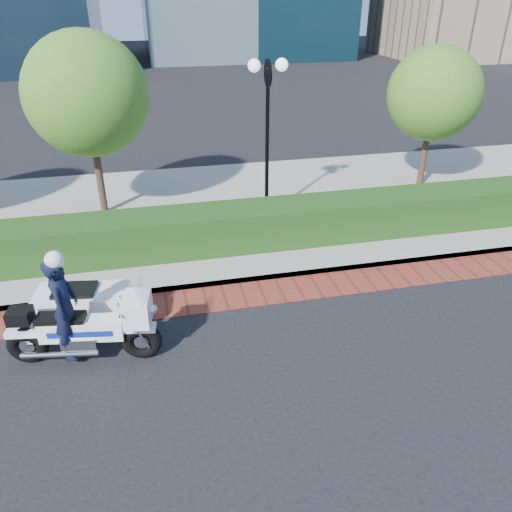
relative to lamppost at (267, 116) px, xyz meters
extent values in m
plane|color=black|center=(-1.00, -5.20, -2.96)|extent=(120.00, 120.00, 0.00)
cube|color=maroon|center=(-1.00, -3.70, -2.95)|extent=(60.00, 1.00, 0.01)
cube|color=gray|center=(-1.00, 0.80, -2.88)|extent=(60.00, 8.00, 0.15)
cube|color=#163210|center=(-1.00, -1.60, -2.31)|extent=(18.00, 1.20, 1.00)
cylinder|color=black|center=(0.00, 0.00, -2.66)|extent=(0.30, 0.30, 0.30)
cylinder|color=black|center=(0.00, 0.00, -0.81)|extent=(0.10, 0.10, 3.70)
cylinder|color=black|center=(0.00, 0.00, 1.04)|extent=(0.04, 0.70, 0.70)
sphere|color=white|center=(-0.35, 0.00, 1.24)|extent=(0.32, 0.32, 0.32)
sphere|color=white|center=(0.35, 0.00, 1.24)|extent=(0.32, 0.32, 0.32)
cylinder|color=#332319|center=(-4.50, 1.30, -1.72)|extent=(0.20, 0.20, 2.17)
sphere|color=#2C6118|center=(-4.50, 1.30, 0.48)|extent=(3.20, 3.20, 3.20)
cylinder|color=#332319|center=(5.50, 1.30, -1.85)|extent=(0.20, 0.20, 1.92)
sphere|color=#2C6118|center=(5.50, 1.30, 0.10)|extent=(2.80, 2.80, 2.80)
torus|color=black|center=(-5.55, -4.98, -2.59)|extent=(0.75, 0.33, 0.73)
torus|color=black|center=(-3.59, -5.30, -2.59)|extent=(0.75, 0.33, 0.73)
cube|color=white|center=(-4.57, -5.14, -2.28)|extent=(1.47, 0.58, 0.38)
cube|color=silver|center=(-4.63, -5.13, -2.54)|extent=(0.67, 0.53, 0.31)
cube|color=white|center=(-3.59, -5.30, -1.91)|extent=(0.53, 0.67, 0.50)
cube|color=silver|center=(-3.48, -5.31, -1.52)|extent=(0.22, 0.57, 0.44)
cube|color=black|center=(-4.90, -5.09, -2.05)|extent=(0.87, 0.46, 0.11)
cube|color=black|center=(-5.55, -4.98, -1.97)|extent=(0.44, 0.41, 0.24)
cube|color=white|center=(-4.64, -4.18, -2.41)|extent=(1.81, 1.04, 0.61)
cube|color=black|center=(-4.75, -4.16, -2.08)|extent=(0.85, 0.67, 0.09)
torus|color=black|center=(-4.66, -3.64, -2.68)|extent=(0.57, 0.26, 0.55)
imported|color=black|center=(-4.79, -5.10, -1.84)|extent=(0.56, 0.76, 1.90)
sphere|color=white|center=(-4.79, -5.10, -0.91)|extent=(0.31, 0.31, 0.31)
camera|label=1|loc=(-3.17, -12.65, 2.97)|focal=35.00mm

